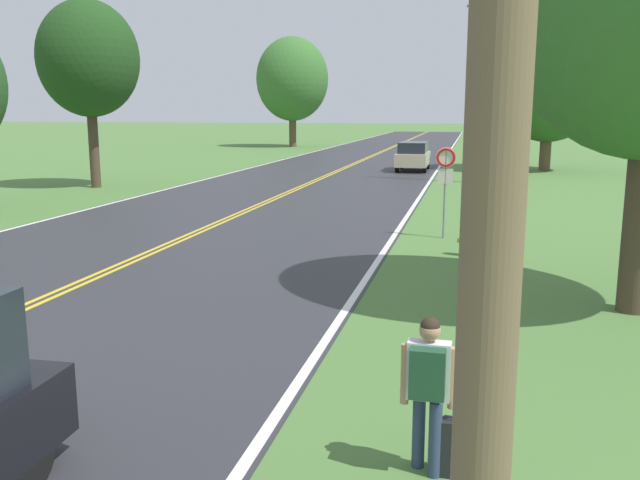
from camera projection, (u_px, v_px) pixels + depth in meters
name	position (u px, v px, depth m)	size (l,w,h in m)	color
hitchhiker_person	(428.00, 380.00, 6.95)	(0.58, 0.42, 1.70)	navy
suitcase	(458.00, 449.00, 7.03)	(0.45, 0.19, 0.67)	black
fire_hydrant	(467.00, 239.00, 17.76)	(0.48, 0.32, 0.87)	gold
traffic_sign	(446.00, 170.00, 19.92)	(0.60, 0.10, 2.71)	gray
utility_pole_midground	(481.00, 87.00, 34.90)	(1.80, 0.24, 9.58)	brown
tree_behind_sign	(88.00, 59.00, 32.52)	(4.83, 4.83, 9.00)	#473828
tree_mid_treeline	(292.00, 79.00, 70.08)	(7.46, 7.46, 11.26)	brown
tree_far_back	(550.00, 77.00, 41.84)	(7.01, 7.01, 9.87)	brown
car_champagne_suv_mid_near	(413.00, 155.00, 42.82)	(1.93, 4.55, 1.81)	black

